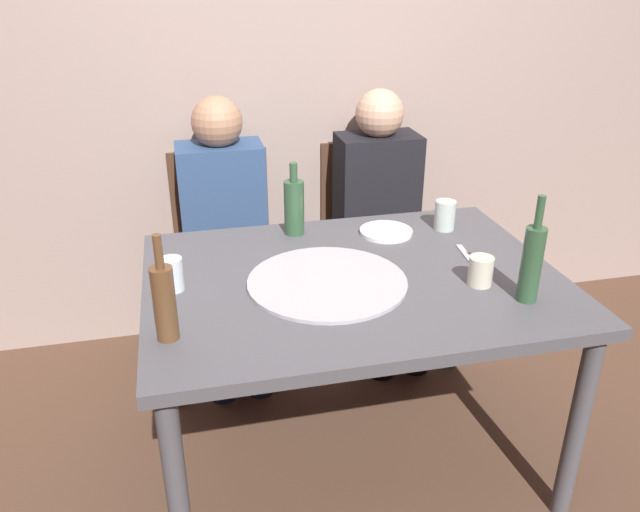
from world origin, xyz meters
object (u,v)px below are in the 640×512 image
water_bottle (294,206)px  tumbler_far (480,271)px  wine_glass (445,215)px  wine_bottle (164,301)px  plate_stack (386,232)px  table_knife (469,258)px  guest_in_beanie (382,213)px  chair_left (224,240)px  pizza_tray (327,282)px  guest_in_sweater (226,226)px  dining_table (353,297)px  chair_right (371,227)px  tumbler_near (172,274)px  beer_bottle (532,262)px

water_bottle → tumbler_far: size_ratio=2.91×
water_bottle → wine_glass: water_bottle is taller
wine_bottle → plate_stack: wine_bottle is taller
table_knife → guest_in_beanie: 0.72m
chair_left → wine_glass: bearing=143.2°
pizza_tray → wine_bottle: size_ratio=1.67×
guest_in_sweater → tumbler_far: bearing=129.0°
dining_table → chair_right: bearing=68.7°
water_bottle → plate_stack: 0.36m
wine_glass → plate_stack: size_ratio=0.57×
water_bottle → guest_in_sweater: (-0.23, 0.35, -0.20)m
water_bottle → pizza_tray: bearing=-86.9°
wine_glass → guest_in_sweater: 0.92m
tumbler_near → chair_left: bearing=75.5°
wine_bottle → table_knife: bearing=15.1°
pizza_tray → guest_in_beanie: guest_in_beanie is taller
chair_right → water_bottle: bearing=47.3°
dining_table → pizza_tray: pizza_tray is taller
wine_bottle → tumbler_near: wine_bottle is taller
wine_glass → dining_table: bearing=-146.0°
pizza_tray → guest_in_sweater: guest_in_sweater is taller
beer_bottle → plate_stack: 0.64m
tumbler_near → tumbler_far: size_ratio=1.13×
dining_table → tumbler_far: bearing=-21.9°
wine_bottle → dining_table: bearing=22.5°
pizza_tray → guest_in_beanie: 0.90m
tumbler_far → chair_left: 1.29m
chair_right → wine_glass: bearing=99.2°
dining_table → guest_in_beanie: size_ratio=1.14×
dining_table → wine_bottle: bearing=-157.5°
wine_bottle → guest_in_sweater: guest_in_sweater is taller
pizza_tray → tumbler_near: (-0.47, 0.07, 0.05)m
beer_bottle → plate_stack: (-0.25, 0.58, -0.12)m
wine_bottle → guest_in_sweater: bearing=76.3°
wine_glass → beer_bottle: bearing=-88.1°
dining_table → wine_glass: bearing=34.0°
beer_bottle → tumbler_far: (-0.09, 0.12, -0.08)m
tumbler_near → wine_glass: bearing=14.6°
tumbler_far → beer_bottle: bearing=-53.2°
tumbler_near → chair_right: 1.28m
water_bottle → chair_left: size_ratio=0.30×
water_bottle → guest_in_sweater: 0.47m
wine_bottle → tumbler_near: size_ratio=2.87×
tumbler_near → guest_in_beanie: 1.16m
pizza_tray → guest_in_beanie: bearing=60.2°
beer_bottle → guest_in_beanie: 1.04m
chair_left → pizza_tray: bearing=105.3°
dining_table → tumbler_far: (0.37, -0.15, 0.13)m
pizza_tray → beer_bottle: (0.56, -0.24, 0.12)m
wine_glass → table_knife: wine_glass is taller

